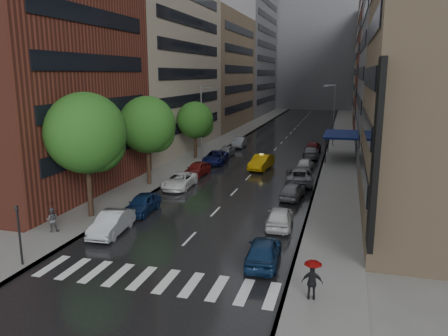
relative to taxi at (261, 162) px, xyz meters
The scene contains 20 objects.
ground 26.33m from the taxi, 91.18° to the right, with size 220.00×220.00×0.00m, color gray.
road 23.71m from the taxi, 91.31° to the left, with size 14.00×140.00×0.01m, color black.
sidewalk_left 25.55m from the taxi, 111.94° to the left, with size 4.00×140.00×0.15m, color gray.
sidewalk_right 25.17m from the taxi, 70.35° to the left, with size 4.00×140.00×0.15m, color gray.
crosswalk 28.32m from the taxi, 90.69° to the right, with size 13.15×2.80×0.01m.
buildings_left 39.07m from the taxi, 115.57° to the left, with size 8.00×108.00×38.00m.
buildings_right 36.53m from the taxi, 64.56° to the left, with size 8.05×109.10×36.00m.
building_far 92.94m from the taxi, 90.34° to the left, with size 40.00×14.00×32.00m, color slate.
tree_near 22.93m from the taxi, 114.29° to the right, with size 5.90×5.90×9.40m.
tree_mid 14.51m from the taxi, 132.27° to the right, with size 5.41×5.41×8.62m.
tree_far 10.67m from the taxi, 158.46° to the left, with size 4.57×4.57×7.28m.
taxi is the anchor object (origin of this frame).
parked_cars_left 7.91m from the taxi, 138.69° to the right, with size 2.89×41.46×1.52m.
parked_cars_right 6.91m from the taxi, 45.34° to the right, with size 3.20×42.35×1.59m.
ped_black_umbrella 25.82m from the taxi, 112.34° to the right, with size 1.01×0.98×2.09m.
ped_red_umbrella 29.47m from the taxi, 74.53° to the right, with size 1.03×0.82×2.01m.
traffic_light 30.01m from the taxi, 105.76° to the right, with size 0.18×0.15×3.45m.
street_lamp_left 9.92m from the taxi, 155.93° to the left, with size 1.74×0.22×9.00m.
street_lamp_right 20.43m from the taxi, 68.99° to the left, with size 1.74×0.22×9.00m.
awning 12.33m from the taxi, 45.84° to the left, with size 4.00×8.00×3.12m.
Camera 1 is at (9.48, -21.50, 10.69)m, focal length 35.00 mm.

